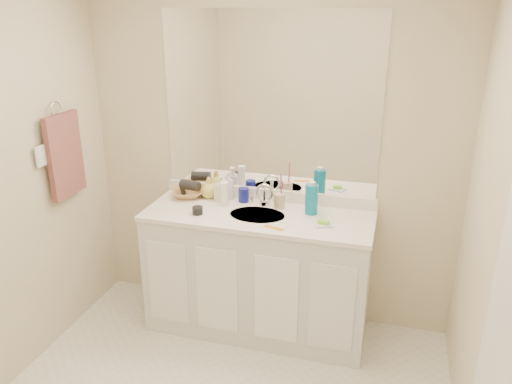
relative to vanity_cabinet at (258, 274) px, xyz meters
The scene contains 26 objects.
wall_back 0.82m from the vanity_cabinet, 90.00° to the left, with size 2.60×0.02×2.40m, color beige.
wall_right 1.83m from the vanity_cabinet, 38.25° to the right, with size 0.02×2.60×2.40m, color beige.
vanity_cabinet is the anchor object (origin of this frame).
countertop 0.44m from the vanity_cabinet, ahead, with size 1.52×0.57×0.03m, color white.
backsplash 0.56m from the vanity_cabinet, 90.00° to the left, with size 1.52×0.03×0.08m, color white.
sink_basin 0.44m from the vanity_cabinet, 90.00° to the right, with size 0.37×0.37×0.02m, color beige.
faucet 0.53m from the vanity_cabinet, 90.00° to the left, with size 0.02×0.02×0.11m, color silver.
mirror 1.17m from the vanity_cabinet, 90.00° to the left, with size 1.48×0.01×1.20m, color white.
blue_mug 0.56m from the vanity_cabinet, 131.10° to the left, with size 0.07×0.07×0.10m, color navy.
tan_cup 0.54m from the vanity_cabinet, 51.53° to the left, with size 0.07×0.07×0.10m, color #C8B18D.
toothbrush 0.63m from the vanity_cabinet, 49.11° to the left, with size 0.01×0.01×0.20m, color #DA3989.
mouthwash_bottle 0.66m from the vanity_cabinet, 16.38° to the left, with size 0.09×0.09×0.20m, color #0D759C.
soap_dish 0.65m from the vanity_cabinet, ahead, with size 0.11×0.09×0.01m, color white.
green_soap 0.66m from the vanity_cabinet, ahead, with size 0.06×0.05×0.02m, color #87E437.
orange_comb 0.52m from the vanity_cabinet, 51.29° to the right, with size 0.13×0.03×0.01m, color orange.
dark_jar 0.62m from the vanity_cabinet, 162.97° to the right, with size 0.07×0.07×0.05m, color black.
extra_white_bottle 0.60m from the vanity_cabinet, 164.72° to the left, with size 0.05×0.05×0.17m, color white.
soap_bottle_white 0.65m from the vanity_cabinet, 143.03° to the left, with size 0.07×0.08×0.19m, color silver.
soap_bottle_cream 0.65m from the vanity_cabinet, 153.10° to the left, with size 0.08×0.08×0.18m, color #EEE5C2.
soap_bottle_yellow 0.70m from the vanity_cabinet, 155.86° to the left, with size 0.12×0.12×0.15m, color #DECE56.
wicker_basket 0.76m from the vanity_cabinet, 164.52° to the left, with size 0.23×0.23×0.06m, color #B38148.
hair_dryer 0.79m from the vanity_cabinet, 163.99° to the left, with size 0.07×0.07×0.14m, color black.
towel_ring 1.71m from the vanity_cabinet, 168.86° to the right, with size 0.11×0.11×0.01m, color silver.
hand_towel 1.52m from the vanity_cabinet, 168.69° to the right, with size 0.04×0.32×0.55m, color brown.
switch_plate 1.61m from the vanity_cabinet, 160.52° to the right, with size 0.01×0.09×0.13m, color white.
door 1.94m from the vanity_cabinet, 45.81° to the right, with size 0.02×0.82×2.00m, color white.
Camera 1 is at (0.83, -1.91, 2.17)m, focal length 35.00 mm.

